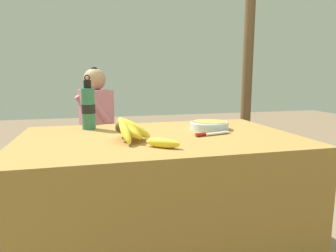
% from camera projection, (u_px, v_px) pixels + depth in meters
% --- Properties ---
extents(market_counter, '(1.41, 0.89, 0.70)m').
position_uv_depth(market_counter, '(159.00, 200.00, 1.61)').
color(market_counter, olive).
rests_on(market_counter, ground_plane).
extents(banana_bunch_ripe, '(0.18, 0.30, 0.13)m').
position_uv_depth(banana_bunch_ripe, '(128.00, 128.00, 1.42)').
color(banana_bunch_ripe, '#4C381E').
rests_on(banana_bunch_ripe, market_counter).
extents(serving_bowl, '(0.22, 0.22, 0.05)m').
position_uv_depth(serving_bowl, '(209.00, 125.00, 1.73)').
color(serving_bowl, silver).
rests_on(serving_bowl, market_counter).
extents(water_bottle, '(0.08, 0.08, 0.31)m').
position_uv_depth(water_bottle, '(88.00, 108.00, 1.72)').
color(water_bottle, '#337556').
rests_on(water_bottle, market_counter).
extents(loose_banana_front, '(0.15, 0.13, 0.04)m').
position_uv_depth(loose_banana_front, '(163.00, 143.00, 1.28)').
color(loose_banana_front, yellow).
rests_on(loose_banana_front, market_counter).
extents(knife, '(0.21, 0.07, 0.02)m').
position_uv_depth(knife, '(208.00, 134.00, 1.54)').
color(knife, '#BCBCC1').
rests_on(knife, market_counter).
extents(wooden_bench, '(1.76, 0.32, 0.40)m').
position_uv_depth(wooden_bench, '(132.00, 148.00, 2.79)').
color(wooden_bench, brown).
rests_on(wooden_bench, ground_plane).
extents(seated_vendor, '(0.47, 0.43, 1.08)m').
position_uv_depth(seated_vendor, '(91.00, 121.00, 2.61)').
color(seated_vendor, '#232328').
rests_on(seated_vendor, ground_plane).
extents(banana_bunch_green, '(0.16, 0.27, 0.13)m').
position_uv_depth(banana_bunch_green, '(185.00, 133.00, 2.89)').
color(banana_bunch_green, '#4C381E').
rests_on(banana_bunch_green, wooden_bench).
extents(support_post_far, '(0.11, 0.11, 2.30)m').
position_uv_depth(support_post_far, '(248.00, 62.00, 3.13)').
color(support_post_far, brown).
rests_on(support_post_far, ground_plane).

